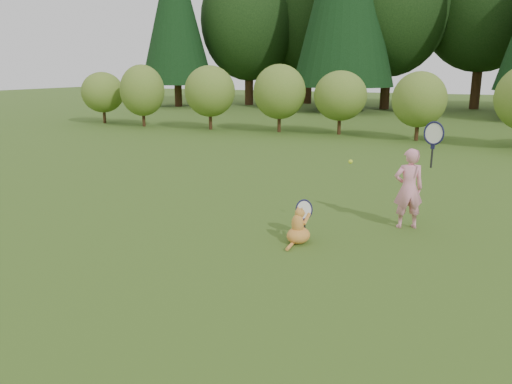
% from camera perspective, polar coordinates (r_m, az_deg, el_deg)
% --- Properties ---
extents(ground, '(100.00, 100.00, 0.00)m').
position_cam_1_polar(ground, '(7.32, -4.03, -6.55)').
color(ground, '#315217').
rests_on(ground, ground).
extents(shrub_row, '(28.00, 3.00, 2.80)m').
position_cam_1_polar(shrub_row, '(19.34, 14.74, 10.06)').
color(shrub_row, '#537A25').
rests_on(shrub_row, ground).
extents(child, '(0.77, 0.49, 1.98)m').
position_cam_1_polar(child, '(8.46, 17.12, 0.58)').
color(child, pink).
rests_on(child, ground).
extents(cat, '(0.53, 0.81, 0.76)m').
position_cam_1_polar(cat, '(7.53, 4.92, -3.68)').
color(cat, '#BC7824').
rests_on(cat, ground).
extents(tennis_ball, '(0.07, 0.07, 0.07)m').
position_cam_1_polar(tennis_ball, '(7.88, 10.75, 3.43)').
color(tennis_ball, yellow).
rests_on(tennis_ball, ground).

